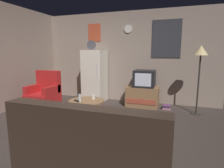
{
  "coord_description": "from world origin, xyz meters",
  "views": [
    {
      "loc": [
        1.4,
        -2.87,
        1.43
      ],
      "look_at": [
        0.09,
        0.9,
        0.75
      ],
      "focal_mm": 29.67,
      "sensor_mm": 36.0,
      "label": 1
    }
  ],
  "objects_px": {
    "standing_lamp": "(201,56)",
    "armchair": "(44,95)",
    "tv_stand": "(143,96)",
    "fridge": "(95,76)",
    "mug_ceramic_white": "(93,97)",
    "remote_control": "(77,101)",
    "crt_tv": "(144,79)",
    "wine_glass": "(80,98)",
    "book_stack": "(167,107)",
    "coffee_table": "(87,112)",
    "couch": "(92,153)"
  },
  "relations": [
    {
      "from": "standing_lamp",
      "to": "armchair",
      "type": "relative_size",
      "value": 1.66
    },
    {
      "from": "tv_stand",
      "to": "fridge",
      "type": "bearing_deg",
      "value": 177.15
    },
    {
      "from": "mug_ceramic_white",
      "to": "remote_control",
      "type": "height_order",
      "value": "mug_ceramic_white"
    },
    {
      "from": "crt_tv",
      "to": "remote_control",
      "type": "xyz_separation_m",
      "value": [
        -1.05,
        -1.71,
        -0.27
      ]
    },
    {
      "from": "tv_stand",
      "to": "armchair",
      "type": "bearing_deg",
      "value": -156.97
    },
    {
      "from": "standing_lamp",
      "to": "remote_control",
      "type": "relative_size",
      "value": 10.6
    },
    {
      "from": "wine_glass",
      "to": "book_stack",
      "type": "relative_size",
      "value": 0.68
    },
    {
      "from": "crt_tv",
      "to": "coffee_table",
      "type": "xyz_separation_m",
      "value": [
        -0.91,
        -1.58,
        -0.52
      ]
    },
    {
      "from": "tv_stand",
      "to": "standing_lamp",
      "type": "relative_size",
      "value": 0.53
    },
    {
      "from": "armchair",
      "to": "wine_glass",
      "type": "bearing_deg",
      "value": -26.15
    },
    {
      "from": "fridge",
      "to": "mug_ceramic_white",
      "type": "bearing_deg",
      "value": -66.66
    },
    {
      "from": "wine_glass",
      "to": "crt_tv",
      "type": "bearing_deg",
      "value": 60.01
    },
    {
      "from": "crt_tv",
      "to": "couch",
      "type": "xyz_separation_m",
      "value": [
        -0.06,
        -3.1,
        -0.44
      ]
    },
    {
      "from": "tv_stand",
      "to": "coffee_table",
      "type": "bearing_deg",
      "value": -118.86
    },
    {
      "from": "armchair",
      "to": "coffee_table",
      "type": "bearing_deg",
      "value": -20.64
    },
    {
      "from": "coffee_table",
      "to": "couch",
      "type": "height_order",
      "value": "couch"
    },
    {
      "from": "mug_ceramic_white",
      "to": "tv_stand",
      "type": "bearing_deg",
      "value": 61.43
    },
    {
      "from": "crt_tv",
      "to": "armchair",
      "type": "xyz_separation_m",
      "value": [
        -2.42,
        -1.01,
        -0.41
      ]
    },
    {
      "from": "couch",
      "to": "book_stack",
      "type": "distance_m",
      "value": 3.1
    },
    {
      "from": "wine_glass",
      "to": "book_stack",
      "type": "height_order",
      "value": "wine_glass"
    },
    {
      "from": "fridge",
      "to": "wine_glass",
      "type": "xyz_separation_m",
      "value": [
        0.48,
        -1.78,
        -0.21
      ]
    },
    {
      "from": "couch",
      "to": "book_stack",
      "type": "height_order",
      "value": "couch"
    },
    {
      "from": "tv_stand",
      "to": "couch",
      "type": "height_order",
      "value": "couch"
    },
    {
      "from": "couch",
      "to": "book_stack",
      "type": "bearing_deg",
      "value": 77.53
    },
    {
      "from": "remote_control",
      "to": "coffee_table",
      "type": "bearing_deg",
      "value": 72.86
    },
    {
      "from": "book_stack",
      "to": "tv_stand",
      "type": "bearing_deg",
      "value": 172.33
    },
    {
      "from": "tv_stand",
      "to": "remote_control",
      "type": "bearing_deg",
      "value": -120.68
    },
    {
      "from": "remote_control",
      "to": "couch",
      "type": "relative_size",
      "value": 0.09
    },
    {
      "from": "couch",
      "to": "tv_stand",
      "type": "bearing_deg",
      "value": 89.49
    },
    {
      "from": "crt_tv",
      "to": "remote_control",
      "type": "height_order",
      "value": "crt_tv"
    },
    {
      "from": "fridge",
      "to": "book_stack",
      "type": "distance_m",
      "value": 2.19
    },
    {
      "from": "armchair",
      "to": "standing_lamp",
      "type": "bearing_deg",
      "value": 12.05
    },
    {
      "from": "armchair",
      "to": "book_stack",
      "type": "bearing_deg",
      "value": 17.03
    },
    {
      "from": "mug_ceramic_white",
      "to": "armchair",
      "type": "height_order",
      "value": "armchair"
    },
    {
      "from": "remote_control",
      "to": "book_stack",
      "type": "height_order",
      "value": "remote_control"
    },
    {
      "from": "coffee_table",
      "to": "remote_control",
      "type": "height_order",
      "value": "remote_control"
    },
    {
      "from": "coffee_table",
      "to": "wine_glass",
      "type": "xyz_separation_m",
      "value": [
        -0.08,
        -0.13,
        0.31
      ]
    },
    {
      "from": "coffee_table",
      "to": "mug_ceramic_white",
      "type": "relative_size",
      "value": 8.0
    },
    {
      "from": "tv_stand",
      "to": "mug_ceramic_white",
      "type": "relative_size",
      "value": 9.33
    },
    {
      "from": "coffee_table",
      "to": "book_stack",
      "type": "height_order",
      "value": "coffee_table"
    },
    {
      "from": "mug_ceramic_white",
      "to": "remote_control",
      "type": "distance_m",
      "value": 0.36
    },
    {
      "from": "standing_lamp",
      "to": "coffee_table",
      "type": "height_order",
      "value": "standing_lamp"
    },
    {
      "from": "coffee_table",
      "to": "remote_control",
      "type": "distance_m",
      "value": 0.32
    },
    {
      "from": "fridge",
      "to": "crt_tv",
      "type": "distance_m",
      "value": 1.47
    },
    {
      "from": "remote_control",
      "to": "couch",
      "type": "height_order",
      "value": "couch"
    },
    {
      "from": "coffee_table",
      "to": "book_stack",
      "type": "bearing_deg",
      "value": 44.67
    },
    {
      "from": "mug_ceramic_white",
      "to": "armchair",
      "type": "distance_m",
      "value": 1.66
    },
    {
      "from": "wine_glass",
      "to": "armchair",
      "type": "distance_m",
      "value": 1.61
    },
    {
      "from": "standing_lamp",
      "to": "book_stack",
      "type": "height_order",
      "value": "standing_lamp"
    },
    {
      "from": "standing_lamp",
      "to": "crt_tv",
      "type": "bearing_deg",
      "value": 170.19
    }
  ]
}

